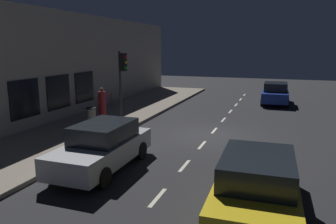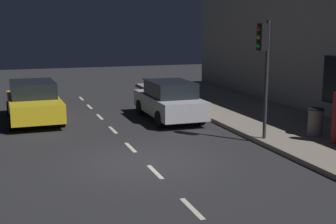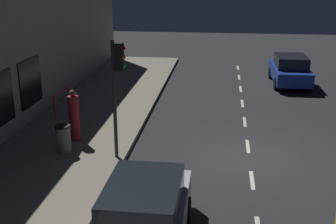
{
  "view_description": "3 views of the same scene",
  "coord_description": "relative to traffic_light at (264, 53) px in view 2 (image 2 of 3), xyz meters",
  "views": [
    {
      "loc": [
        -3.05,
        14.54,
        4.1
      ],
      "look_at": [
        2.25,
        -0.39,
        0.91
      ],
      "focal_mm": 34.56,
      "sensor_mm": 36.0,
      "label": 1
    },
    {
      "loc": [
        -3.43,
        -12.1,
        3.77
      ],
      "look_at": [
        1.09,
        1.16,
        1.14
      ],
      "focal_mm": 49.6,
      "sensor_mm": 36.0,
      "label": 2
    },
    {
      "loc": [
        1.02,
        13.32,
        5.87
      ],
      "look_at": [
        2.82,
        -0.97,
        1.16
      ],
      "focal_mm": 46.43,
      "sensor_mm": 36.0,
      "label": 3
    }
  ],
  "objects": [
    {
      "name": "traffic_light",
      "position": [
        0.0,
        0.0,
        0.0
      ],
      "size": [
        0.46,
        0.32,
        3.78
      ],
      "color": "#2D2D30",
      "rests_on": "sidewalk"
    },
    {
      "name": "parked_car_1",
      "position": [
        -6.77,
        6.04,
        -2.11
      ],
      "size": [
        2.09,
        4.64,
        1.58
      ],
      "rotation": [
        0.0,
        0.0,
        3.17
      ],
      "color": "gold",
      "rests_on": "ground"
    },
    {
      "name": "parked_car_2",
      "position": [
        -1.56,
        4.57,
        -2.11
      ],
      "size": [
        1.88,
        4.37,
        1.58
      ],
      "rotation": [
        0.0,
        0.0,
        0.0
      ],
      "color": "#B7B7BC",
      "rests_on": "ground"
    },
    {
      "name": "sidewalk",
      "position": [
        2.11,
        -0.77,
        -2.82
      ],
      "size": [
        4.5,
        32.0,
        0.15
      ],
      "color": "gray",
      "rests_on": "ground"
    },
    {
      "name": "lane_centre_line",
      "position": [
        -4.14,
        -1.77,
        -2.9
      ],
      "size": [
        0.12,
        27.2,
        0.01
      ],
      "color": "beige",
      "rests_on": "ground"
    },
    {
      "name": "ground_plane",
      "position": [
        -4.14,
        -0.77,
        -2.9
      ],
      "size": [
        60.0,
        60.0,
        0.0
      ],
      "primitive_type": "plane",
      "color": "#28282B"
    },
    {
      "name": "trash_bin",
      "position": [
        1.95,
        -0.18,
        -2.29
      ],
      "size": [
        0.51,
        0.51,
        0.92
      ],
      "color": "slate",
      "rests_on": "sidewalk"
    }
  ]
}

